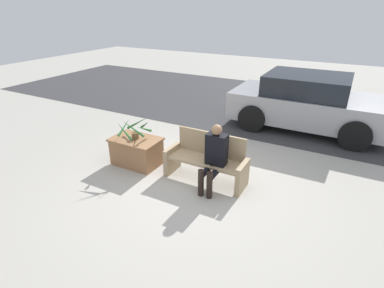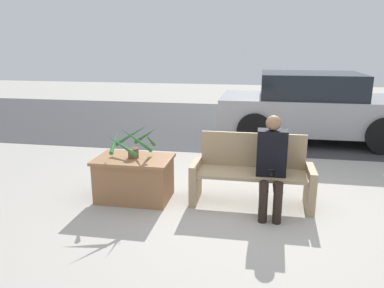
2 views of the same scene
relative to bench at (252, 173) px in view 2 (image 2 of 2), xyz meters
name	(u,v)px [view 2 (image 2 of 2)]	position (x,y,z in m)	size (l,w,h in m)	color
ground_plane	(240,210)	(-0.12, -0.27, -0.40)	(30.00, 30.00, 0.00)	#ADA89E
road_surface	(252,123)	(-0.12, 5.16, -0.40)	(20.00, 6.00, 0.01)	#38383A
bench	(252,173)	(0.00, 0.00, 0.00)	(1.53, 0.52, 0.89)	tan
person_seated	(271,162)	(0.23, -0.20, 0.23)	(0.36, 0.60, 1.18)	black
planter_box	(134,177)	(-1.53, -0.15, -0.10)	(0.99, 0.65, 0.57)	#936642
potted_plant	(133,142)	(-1.52, -0.15, 0.38)	(0.65, 0.66, 0.48)	brown
parked_car	(312,107)	(1.16, 3.60, 0.31)	(3.87, 1.98, 1.43)	#99999E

